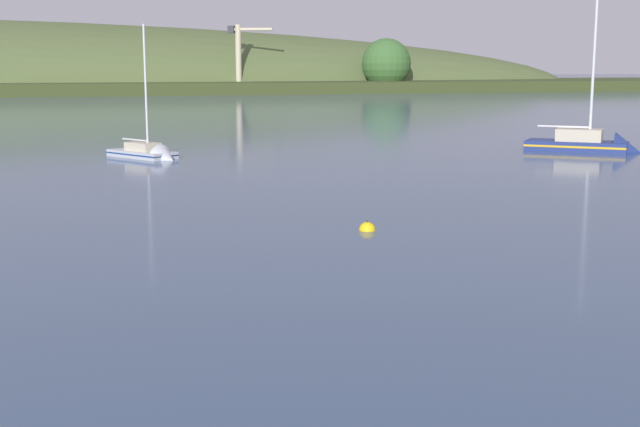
# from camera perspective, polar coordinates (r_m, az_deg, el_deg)

# --- Properties ---
(dockside_crane) EXTENTS (11.45, 6.48, 18.05)m
(dockside_crane) POSITION_cam_1_polar(r_m,az_deg,el_deg) (229.54, -5.50, 10.29)
(dockside_crane) COLOR #4C4C51
(dockside_crane) RESTS_ON ground
(sailboat_near_mooring) EXTENTS (8.96, 8.67, 15.29)m
(sailboat_near_mooring) POSITION_cam_1_polar(r_m,az_deg,el_deg) (73.47, 17.93, 4.27)
(sailboat_near_mooring) COLOR navy
(sailboat_near_mooring) RESTS_ON ground
(sailboat_midwater_white) EXTENTS (5.33, 7.09, 11.19)m
(sailboat_midwater_white) POSITION_cam_1_polar(r_m,az_deg,el_deg) (65.90, -11.55, 3.87)
(sailboat_midwater_white) COLOR #ADB2BC
(sailboat_midwater_white) RESTS_ON ground
(mooring_buoy_foreground) EXTENTS (0.72, 0.72, 0.80)m
(mooring_buoy_foreground) POSITION_cam_1_polar(r_m,az_deg,el_deg) (36.12, 3.23, -1.15)
(mooring_buoy_foreground) COLOR yellow
(mooring_buoy_foreground) RESTS_ON ground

